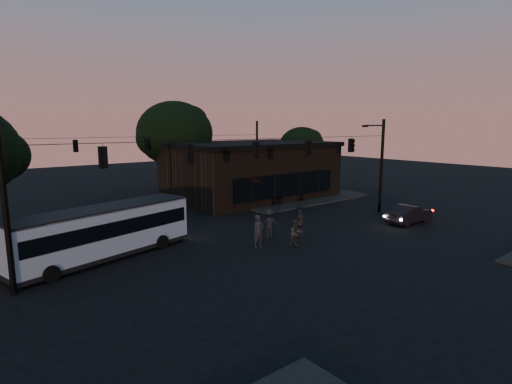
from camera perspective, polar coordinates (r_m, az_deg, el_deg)
ground at (r=22.07m, az=6.60°, el=-9.05°), size 120.00×120.00×0.00m
sidewalk_far_right at (r=39.94m, az=4.43°, el=-0.53°), size 14.00×10.00×0.15m
building at (r=39.12m, az=-0.72°, el=3.18°), size 15.40×10.41×5.40m
tree_behind at (r=41.26m, az=-11.53°, el=8.17°), size 7.60×7.60×9.43m
tree_right at (r=46.46m, az=6.54°, el=6.50°), size 5.20×5.20×6.86m
signal_rig_near at (r=24.04m, az=0.00°, el=3.41°), size 26.24×0.30×7.50m
signal_rig_far at (r=37.84m, az=-15.42°, el=4.91°), size 26.24×0.30×7.50m
bus at (r=22.63m, az=-20.89°, el=-5.07°), size 10.06×4.57×2.76m
car at (r=31.01m, az=21.07°, el=-2.93°), size 4.09×1.51×1.34m
pedestrian_a at (r=23.14m, az=0.37°, el=-5.62°), size 0.72×0.49×1.92m
pedestrian_b at (r=23.49m, az=5.70°, el=-5.87°), size 0.87×0.73×1.59m
pedestrian_c at (r=25.46m, az=6.35°, el=-4.45°), size 1.11×0.63×1.77m
pedestrian_d at (r=25.20m, az=1.90°, el=-4.49°), size 1.35×1.11×1.82m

